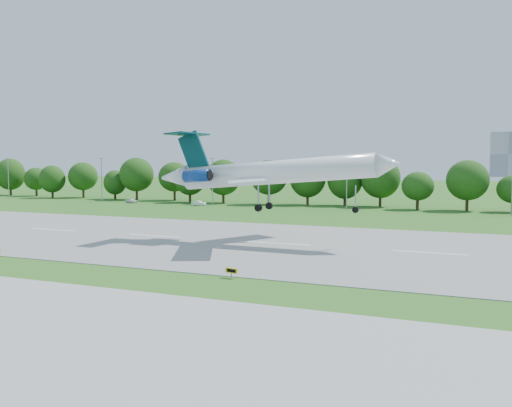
{
  "coord_description": "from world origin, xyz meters",
  "views": [
    {
      "loc": [
        47.83,
        -47.39,
        11.42
      ],
      "look_at": [
        19.67,
        18.0,
        6.09
      ],
      "focal_mm": 40.0,
      "sensor_mm": 36.0,
      "label": 1
    }
  ],
  "objects": [
    {
      "name": "airliner",
      "position": [
        17.95,
        24.98,
        9.88
      ],
      "size": [
        34.91,
        25.43,
        11.23
      ],
      "rotation": [
        0.0,
        -0.08,
        0.01
      ],
      "color": "white",
      "rests_on": "ground"
    },
    {
      "name": "runway",
      "position": [
        0.0,
        25.0,
        0.04
      ],
      "size": [
        400.0,
        45.0,
        0.08
      ],
      "primitive_type": "cube",
      "color": "gray",
      "rests_on": "ground"
    },
    {
      "name": "service_vehicle_a",
      "position": [
        -23.2,
        80.42,
        0.6
      ],
      "size": [
        3.8,
        1.8,
        1.2
      ],
      "primitive_type": "imported",
      "rotation": [
        0.0,
        0.0,
        1.72
      ],
      "color": "white",
      "rests_on": "ground"
    },
    {
      "name": "light_poles",
      "position": [
        -2.5,
        82.0,
        6.34
      ],
      "size": [
        175.9,
        0.25,
        12.19
      ],
      "color": "gray",
      "rests_on": "ground"
    },
    {
      "name": "ground",
      "position": [
        0.0,
        0.0,
        0.0
      ],
      "size": [
        600.0,
        600.0,
        0.0
      ],
      "primitive_type": "plane",
      "color": "#265A17",
      "rests_on": "ground"
    },
    {
      "name": "taxi_sign_right",
      "position": [
        23.93,
        2.07,
        0.73
      ],
      "size": [
        1.41,
        0.45,
        0.99
      ],
      "rotation": [
        0.0,
        0.0,
        -0.21
      ],
      "color": "gray",
      "rests_on": "ground"
    },
    {
      "name": "tree_line",
      "position": [
        0.0,
        92.0,
        6.19
      ],
      "size": [
        288.4,
        8.4,
        10.4
      ],
      "color": "#382314",
      "rests_on": "ground"
    },
    {
      "name": "service_vehicle_b",
      "position": [
        -44.37,
        81.05,
        0.63
      ],
      "size": [
        3.93,
        2.26,
        1.26
      ],
      "primitive_type": "imported",
      "rotation": [
        0.0,
        0.0,
        1.35
      ],
      "color": "white",
      "rests_on": "ground"
    }
  ]
}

